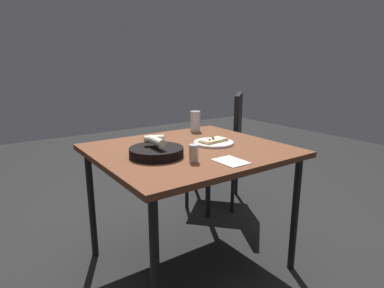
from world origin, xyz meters
The scene contains 8 objects.
ground centered at (0.00, 0.00, 0.00)m, with size 8.00×8.00×0.00m, color black.
dining_table centered at (0.00, 0.00, 0.66)m, with size 0.92×1.02×0.72m.
pizza_plate centered at (0.01, 0.17, 0.73)m, with size 0.23×0.23×0.04m.
bread_basket centered at (0.04, -0.23, 0.75)m, with size 0.28×0.28×0.10m.
beer_glass centered at (-0.35, 0.29, 0.78)m, with size 0.07×0.07×0.14m.
pepper_shaker centered at (0.23, -0.13, 0.76)m, with size 0.05×0.05×0.09m.
napkin centered at (0.33, 0.01, 0.72)m, with size 0.16×0.12×0.00m.
chair_near centered at (-0.56, 0.74, 0.52)m, with size 0.62×0.62×0.95m.
Camera 1 is at (1.43, -0.99, 1.18)m, focal length 30.05 mm.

